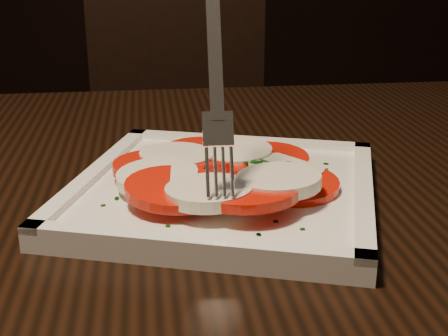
% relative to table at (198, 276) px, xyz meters
% --- Properties ---
extents(table, '(1.22, 0.82, 0.75)m').
position_rel_table_xyz_m(table, '(0.00, 0.00, 0.00)').
color(table, black).
rests_on(table, ground).
extents(chair, '(0.43, 0.43, 0.93)m').
position_rel_table_xyz_m(chair, '(0.01, 0.86, -0.12)').
color(chair, black).
rests_on(chair, ground).
extents(plate, '(0.32, 0.32, 0.01)m').
position_rel_table_xyz_m(plate, '(0.02, -0.04, 0.11)').
color(plate, white).
rests_on(plate, table).
extents(caprese_salad, '(0.21, 0.20, 0.03)m').
position_rel_table_xyz_m(caprese_salad, '(0.02, -0.04, 0.12)').
color(caprese_salad, red).
rests_on(caprese_salad, plate).
extents(fork, '(0.04, 0.09, 0.19)m').
position_rel_table_xyz_m(fork, '(0.01, -0.07, 0.23)').
color(fork, white).
rests_on(fork, caprese_salad).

